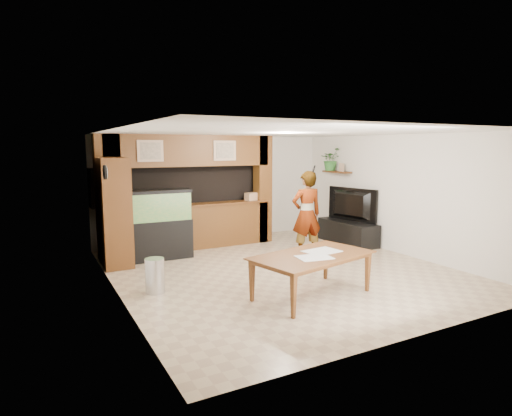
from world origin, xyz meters
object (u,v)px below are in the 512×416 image
pantry_cabinet (114,212)px  dining_table (314,276)px  person (307,214)px  aquarium (159,225)px  television (349,205)px

pantry_cabinet → dining_table: 4.15m
pantry_cabinet → person: pantry_cabinet is taller
aquarium → pantry_cabinet: bearing=-172.6°
aquarium → person: (2.79, -1.33, 0.21)m
pantry_cabinet → dining_table: pantry_cabinet is taller
pantry_cabinet → dining_table: (2.39, -3.32, -0.73)m
aquarium → television: aquarium is taller
aquarium → dining_table: (1.48, -3.42, -0.38)m
pantry_cabinet → dining_table: bearing=-54.3°
dining_table → aquarium: bearing=100.8°
aquarium → person: bearing=-24.4°
dining_table → pantry_cabinet: bearing=113.0°
television → person: (-1.65, -0.61, -0.03)m
person → pantry_cabinet: bearing=-10.9°
pantry_cabinet → aquarium: 0.97m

